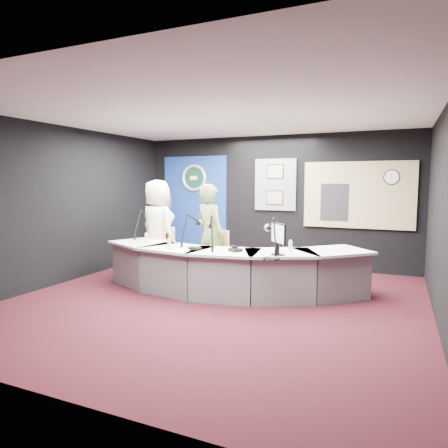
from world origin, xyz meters
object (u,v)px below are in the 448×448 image
at_px(broadcast_desk, 226,270).
at_px(person_woman, 210,235).
at_px(person_man, 158,229).
at_px(armchair_left, 158,251).
at_px(armchair_right, 210,260).

height_order(broadcast_desk, person_woman, person_woman).
distance_m(broadcast_desk, person_man, 1.80).
relative_size(broadcast_desk, armchair_left, 4.51).
xyz_separation_m(broadcast_desk, armchair_right, (-0.47, 0.36, 0.05)).
height_order(armchair_right, person_woman, person_woman).
bearing_deg(person_woman, armchair_right, -0.00).
bearing_deg(armchair_left, person_man, 0.00).
bearing_deg(person_woman, armchair_left, 19.81).
bearing_deg(broadcast_desk, armchair_right, 142.24).
bearing_deg(armchair_right, person_woman, 0.00).
distance_m(broadcast_desk, armchair_left, 1.72).
height_order(armchair_left, person_woman, person_woman).
xyz_separation_m(armchair_left, armchair_right, (1.17, -0.14, -0.07)).
xyz_separation_m(armchair_left, person_man, (0.00, 0.00, 0.43)).
bearing_deg(armchair_left, broadcast_desk, 13.21).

